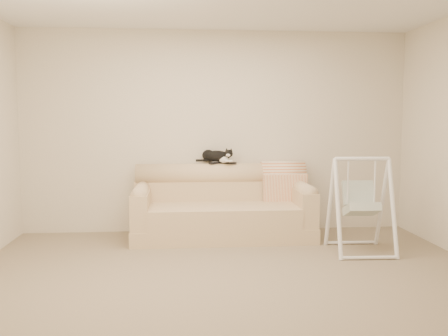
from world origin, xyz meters
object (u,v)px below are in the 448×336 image
Objects in this scene: remote_b at (230,163)px; tuxedo_cat at (217,156)px; sofa at (222,209)px; remote_a at (216,163)px; baby_swing at (361,205)px.

tuxedo_cat is (-0.17, 0.03, 0.09)m from remote_b.
remote_b reaches higher than sofa.
remote_a reaches higher than remote_b.
tuxedo_cat is (-0.05, 0.26, 0.64)m from sofa.
remote_b is (0.12, 0.23, 0.56)m from sofa.
remote_a is 0.18m from remote_b.
baby_swing is (1.46, -0.83, 0.18)m from sofa.
tuxedo_cat reaches higher than remote_b.
sofa is 0.61m from remote_a.
sofa is 4.54× the size of tuxedo_cat.
remote_b is 0.17× the size of baby_swing.
sofa is 0.70m from tuxedo_cat.
remote_a is 0.37× the size of tuxedo_cat.
remote_b is 1.75m from baby_swing.
sofa is at bearing -78.91° from tuxedo_cat.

